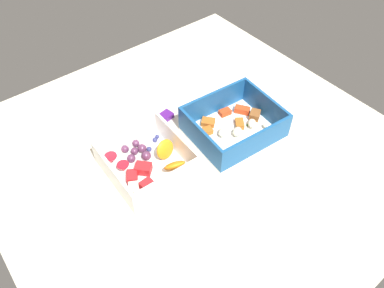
{
  "coord_description": "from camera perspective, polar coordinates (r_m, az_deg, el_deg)",
  "views": [
    {
      "loc": [
        -32.27,
        -39.63,
        59.99
      ],
      "look_at": [
        -0.79,
        0.13,
        4.0
      ],
      "focal_mm": 34.65,
      "sensor_mm": 36.0,
      "label": 1
    }
  ],
  "objects": [
    {
      "name": "fruit_bowl",
      "position": [
        0.73,
        -7.0,
        -2.87
      ],
      "size": [
        15.37,
        16.33,
        6.02
      ],
      "rotation": [
        0.0,
        0.0,
        -0.03
      ],
      "color": "white",
      "rests_on": "table_surface"
    },
    {
      "name": "pasta_container",
      "position": [
        0.79,
        6.47,
        2.64
      ],
      "size": [
        19.14,
        16.54,
        6.48
      ],
      "rotation": [
        0.0,
        0.0,
        -0.08
      ],
      "color": "white",
      "rests_on": "table_surface"
    },
    {
      "name": "table_surface",
      "position": [
        0.78,
        0.52,
        -1.27
      ],
      "size": [
        80.0,
        80.0,
        2.0
      ],
      "primitive_type": "cube",
      "color": "beige",
      "rests_on": "ground"
    },
    {
      "name": "candy_bar",
      "position": [
        0.83,
        -5.06,
        3.61
      ],
      "size": [
        7.28,
        3.41,
        1.2
      ],
      "primitive_type": "cube",
      "rotation": [
        0.0,
        0.0,
        0.15
      ],
      "color": "#51197A",
      "rests_on": "table_surface"
    }
  ]
}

